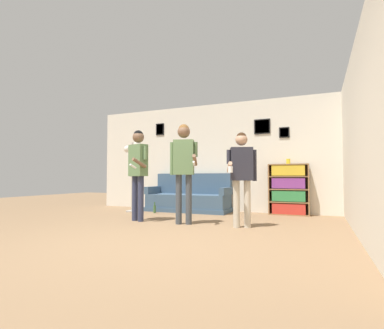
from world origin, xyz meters
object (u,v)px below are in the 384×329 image
(bookshelf, at_px, (289,189))
(drinking_cup, at_px, (288,161))
(couch, at_px, (189,199))
(person_player_foreground_center, at_px, (184,162))
(person_watcher_holding_cup, at_px, (242,169))
(floor_lamp, at_px, (132,160))
(bottle_on_floor, at_px, (155,209))
(person_player_foreground_left, at_px, (138,165))

(bookshelf, bearing_deg, drinking_cup, -177.47)
(couch, xyz_separation_m, person_player_foreground_center, (0.74, -1.93, 0.81))
(bookshelf, height_order, person_watcher_holding_cup, person_watcher_holding_cup)
(floor_lamp, bearing_deg, drinking_cup, 13.21)
(floor_lamp, xyz_separation_m, person_player_foreground_center, (1.98, -1.28, -0.14))
(person_watcher_holding_cup, relative_size, drinking_cup, 13.91)
(person_player_foreground_center, distance_m, person_watcher_holding_cup, 1.05)
(bottle_on_floor, bearing_deg, floor_lamp, 179.20)
(floor_lamp, height_order, bottle_on_floor, floor_lamp)
(bottle_on_floor, bearing_deg, bookshelf, 16.12)
(person_player_foreground_left, bearing_deg, floor_lamp, 128.31)
(bookshelf, relative_size, drinking_cup, 9.93)
(couch, distance_m, floor_lamp, 1.69)
(couch, distance_m, drinking_cup, 2.51)
(floor_lamp, distance_m, person_player_foreground_center, 2.36)
(person_watcher_holding_cup, bearing_deg, bookshelf, 74.85)
(couch, relative_size, floor_lamp, 1.20)
(couch, height_order, bookshelf, bookshelf)
(couch, bearing_deg, person_player_foreground_center, -68.98)
(bookshelf, height_order, floor_lamp, floor_lamp)
(person_player_foreground_left, bearing_deg, drinking_cup, 39.24)
(couch, relative_size, drinking_cup, 18.05)
(person_player_foreground_center, relative_size, drinking_cup, 15.69)
(bookshelf, relative_size, person_player_foreground_left, 0.65)
(couch, height_order, bottle_on_floor, couch)
(bookshelf, bearing_deg, bottle_on_floor, -163.88)
(bottle_on_floor, bearing_deg, person_player_foreground_left, -74.15)
(couch, relative_size, person_watcher_holding_cup, 1.30)
(couch, distance_m, person_player_foreground_center, 2.22)
(couch, xyz_separation_m, bookshelf, (2.34, 0.19, 0.26))
(person_player_foreground_center, bearing_deg, bottle_on_floor, 136.32)
(person_player_foreground_center, height_order, bottle_on_floor, person_player_foreground_center)
(bottle_on_floor, bearing_deg, person_player_foreground_center, -43.68)
(floor_lamp, height_order, person_player_foreground_center, person_player_foreground_center)
(bookshelf, xyz_separation_m, floor_lamp, (-3.58, -0.84, 0.69))
(floor_lamp, height_order, person_watcher_holding_cup, floor_lamp)
(couch, bearing_deg, bookshelf, 4.68)
(person_player_foreground_left, height_order, drinking_cup, person_player_foreground_left)
(drinking_cup, bearing_deg, couch, -175.32)
(person_player_foreground_left, distance_m, person_player_foreground_center, 0.98)
(floor_lamp, xyz_separation_m, person_watcher_holding_cup, (3.02, -1.23, -0.29))
(floor_lamp, bearing_deg, person_player_foreground_center, -32.98)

